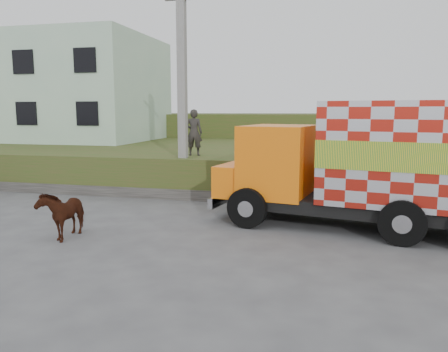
% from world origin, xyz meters
% --- Properties ---
extents(ground, '(120.00, 120.00, 0.00)m').
position_xyz_m(ground, '(0.00, 0.00, 0.00)').
color(ground, '#474749').
rests_on(ground, ground).
extents(embankment, '(40.00, 12.00, 1.50)m').
position_xyz_m(embankment, '(0.00, 10.00, 0.75)').
color(embankment, '#33521B').
rests_on(embankment, ground).
extents(embankment_far, '(40.00, 12.00, 3.00)m').
position_xyz_m(embankment_far, '(0.00, 22.00, 1.50)').
color(embankment_far, '#33521B').
rests_on(embankment_far, ground).
extents(retaining_strip, '(16.00, 0.50, 0.40)m').
position_xyz_m(retaining_strip, '(-2.00, 4.20, 0.20)').
color(retaining_strip, '#595651').
rests_on(retaining_strip, ground).
extents(building, '(10.00, 8.00, 6.00)m').
position_xyz_m(building, '(-11.00, 13.00, 4.50)').
color(building, '#B4D3B4').
rests_on(building, embankment).
extents(utility_pole, '(1.20, 0.30, 8.00)m').
position_xyz_m(utility_pole, '(-1.00, 4.60, 4.08)').
color(utility_pole, gray).
rests_on(utility_pole, ground).
extents(cargo_truck, '(8.15, 3.93, 3.49)m').
position_xyz_m(cargo_truck, '(5.46, 1.46, 1.80)').
color(cargo_truck, black).
rests_on(cargo_truck, ground).
extents(cow, '(0.79, 1.56, 1.27)m').
position_xyz_m(cow, '(-2.35, -1.13, 0.64)').
color(cow, black).
rests_on(cow, ground).
extents(pedestrian, '(0.70, 0.50, 1.80)m').
position_xyz_m(pedestrian, '(-0.85, 5.49, 2.40)').
color(pedestrian, '#322F2D').
rests_on(pedestrian, embankment).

